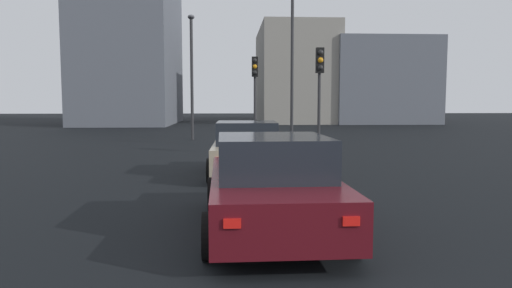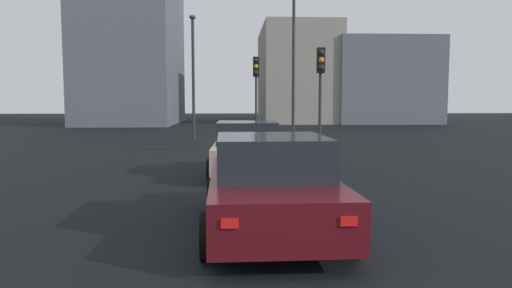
{
  "view_description": "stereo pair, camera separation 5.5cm",
  "coord_description": "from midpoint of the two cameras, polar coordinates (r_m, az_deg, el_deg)",
  "views": [
    {
      "loc": [
        -4.44,
        0.61,
        2.07
      ],
      "look_at": [
        6.1,
        0.04,
        1.12
      ],
      "focal_mm": 32.77,
      "sensor_mm": 36.0,
      "label": 1
    },
    {
      "loc": [
        -4.44,
        0.56,
        2.07
      ],
      "look_at": [
        6.1,
        0.04,
        1.12
      ],
      "focal_mm": 32.77,
      "sensor_mm": 36.0,
      "label": 2
    }
  ],
  "objects": [
    {
      "name": "traffic_light_near_right",
      "position": [
        21.43,
        0.09,
        7.53
      ],
      "size": [
        0.32,
        0.29,
        4.11
      ],
      "rotation": [
        0.0,
        0.0,
        3.07
      ],
      "color": "#2D2D30",
      "rests_on": "ground_plane"
    },
    {
      "name": "street_lamp_far",
      "position": [
        24.72,
        4.68,
        11.72
      ],
      "size": [
        0.56,
        0.36,
        8.46
      ],
      "color": "#2D2D30",
      "rests_on": "ground_plane"
    },
    {
      "name": "car_beige_lead",
      "position": [
        13.17,
        -0.98,
        -0.66
      ],
      "size": [
        4.28,
        2.14,
        1.52
      ],
      "rotation": [
        0.0,
        0.0,
        -0.02
      ],
      "color": "tan",
      "rests_on": "ground_plane"
    },
    {
      "name": "traffic_light_near_left",
      "position": [
        17.15,
        7.99,
        7.84
      ],
      "size": [
        0.32,
        0.28,
        4.01
      ],
      "rotation": [
        0.0,
        0.0,
        3.15
      ],
      "color": "#2D2D30",
      "rests_on": "ground_plane"
    },
    {
      "name": "car_maroon_second",
      "position": [
        7.5,
        1.96,
        -5.02
      ],
      "size": [
        4.58,
        2.18,
        1.55
      ],
      "rotation": [
        0.0,
        0.0,
        0.02
      ],
      "color": "#510F16",
      "rests_on": "ground_plane"
    },
    {
      "name": "building_facade_right",
      "position": [
        46.71,
        -14.77,
        12.56
      ],
      "size": [
        14.25,
        8.16,
        16.45
      ],
      "primitive_type": "cube",
      "color": "slate",
      "rests_on": "ground_plane"
    },
    {
      "name": "building_facade_left",
      "position": [
        51.27,
        13.84,
        7.23
      ],
      "size": [
        15.31,
        9.72,
        8.11
      ],
      "primitive_type": "cube",
      "color": "slate",
      "rests_on": "ground_plane"
    },
    {
      "name": "building_facade_center",
      "position": [
        49.28,
        4.93,
        8.3
      ],
      "size": [
        13.82,
        7.22,
        9.57
      ],
      "primitive_type": "cube",
      "color": "gray",
      "rests_on": "ground_plane"
    },
    {
      "name": "street_lamp_kerbside",
      "position": [
        25.84,
        -7.62,
        9.4
      ],
      "size": [
        0.56,
        0.36,
        6.73
      ],
      "color": "#2D2D30",
      "rests_on": "ground_plane"
    }
  ]
}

